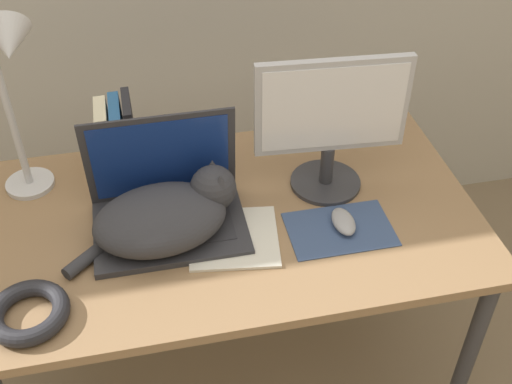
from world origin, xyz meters
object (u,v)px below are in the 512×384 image
at_px(desk_lamp, 12,77).
at_px(webcam, 186,139).
at_px(computer_mouse, 343,221).
at_px(cable_coil, 28,312).
at_px(notepad, 234,238).
at_px(cat, 167,215).
at_px(external_monitor, 331,121).
at_px(laptop, 168,206).
at_px(book_row, 118,137).

relative_size(desk_lamp, webcam, 7.04).
distance_m(computer_mouse, cable_coil, 0.78).
height_order(cable_coil, notepad, cable_coil).
bearing_deg(computer_mouse, cat, 171.87).
distance_m(desk_lamp, notepad, 0.66).
bearing_deg(cable_coil, notepad, 17.45).
xyz_separation_m(external_monitor, desk_lamp, (-0.76, 0.13, 0.14)).
distance_m(computer_mouse, webcam, 0.53).
relative_size(cable_coil, webcam, 2.46).
relative_size(laptop, webcam, 5.20).
bearing_deg(cat, cable_coil, -148.57).
relative_size(book_row, desk_lamp, 0.42).
bearing_deg(cat, desk_lamp, 142.39).
bearing_deg(webcam, cat, -104.43).
height_order(external_monitor, computer_mouse, external_monitor).
bearing_deg(laptop, desk_lamp, 148.52).
xyz_separation_m(book_row, cable_coil, (-0.23, -0.51, -0.08)).
xyz_separation_m(cat, webcam, (0.09, 0.34, -0.02)).
height_order(laptop, book_row, laptop).
xyz_separation_m(cable_coil, notepad, (0.48, 0.15, -0.02)).
relative_size(external_monitor, desk_lamp, 0.76).
bearing_deg(book_row, laptop, -68.08).
distance_m(external_monitor, cable_coil, 0.85).
relative_size(computer_mouse, desk_lamp, 0.20).
height_order(cat, external_monitor, external_monitor).
bearing_deg(notepad, book_row, 125.69).
distance_m(laptop, cable_coil, 0.42).
height_order(book_row, webcam, book_row).
height_order(external_monitor, cable_coil, external_monitor).
distance_m(laptop, cat, 0.05).
bearing_deg(notepad, cat, 162.40).
relative_size(cat, external_monitor, 1.12).
bearing_deg(cable_coil, external_monitor, 22.06).
bearing_deg(book_row, cat, -71.89).
height_order(notepad, webcam, webcam).
bearing_deg(laptop, cat, -94.51).
relative_size(computer_mouse, notepad, 0.41).
distance_m(cat, cable_coil, 0.39).
distance_m(laptop, computer_mouse, 0.45).
bearing_deg(book_row, webcam, 9.89).
distance_m(laptop, external_monitor, 0.47).
bearing_deg(cable_coil, desk_lamp, 88.44).
bearing_deg(laptop, notepad, -32.70).
bearing_deg(computer_mouse, webcam, 131.09).
relative_size(computer_mouse, cable_coil, 0.57).
bearing_deg(notepad, cable_coil, -162.55).
bearing_deg(cable_coil, laptop, 36.79).
height_order(book_row, notepad, book_row).
distance_m(desk_lamp, cable_coil, 0.56).
bearing_deg(book_row, notepad, -54.31).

